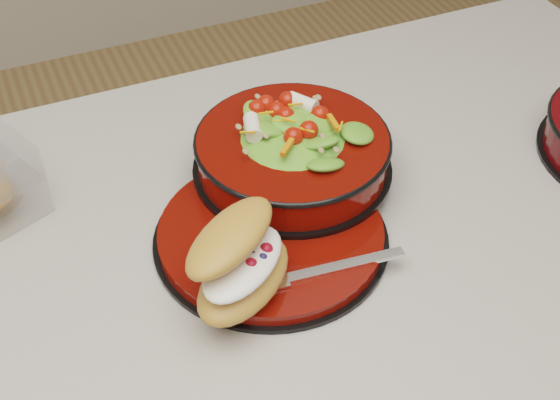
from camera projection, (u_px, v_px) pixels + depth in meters
name	position (u px, v px, depth m)	size (l,w,h in m)	color
dinner_plate	(272.00, 235.00, 0.89)	(0.27, 0.27, 0.02)	black
salad_bowl	(293.00, 146.00, 0.93)	(0.24, 0.24, 0.10)	black
croissant	(241.00, 261.00, 0.79)	(0.15, 0.16, 0.08)	#C6783C
fork	(322.00, 271.00, 0.83)	(0.18, 0.04, 0.00)	silver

